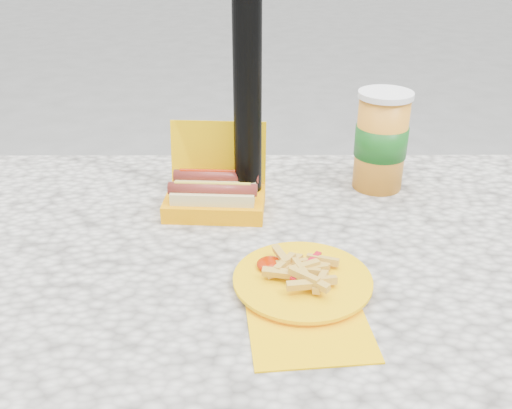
{
  "coord_description": "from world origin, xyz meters",
  "views": [
    {
      "loc": [
        0.01,
        -0.81,
        1.24
      ],
      "look_at": [
        0.01,
        0.06,
        0.8
      ],
      "focal_mm": 40.0,
      "sensor_mm": 36.0,
      "label": 1
    }
  ],
  "objects_px": {
    "umbrella_pole": "(247,11)",
    "soda_cup": "(381,141)",
    "fries_plate": "(302,282)",
    "hotdog_box": "(215,193)"
  },
  "relations": [
    {
      "from": "hotdog_box",
      "to": "soda_cup",
      "type": "distance_m",
      "value": 0.34
    },
    {
      "from": "fries_plate",
      "to": "hotdog_box",
      "type": "bearing_deg",
      "value": 119.3
    },
    {
      "from": "umbrella_pole",
      "to": "soda_cup",
      "type": "xyz_separation_m",
      "value": [
        0.26,
        0.07,
        -0.25
      ]
    },
    {
      "from": "fries_plate",
      "to": "umbrella_pole",
      "type": "bearing_deg",
      "value": 106.35
    },
    {
      "from": "soda_cup",
      "to": "umbrella_pole",
      "type": "bearing_deg",
      "value": -164.04
    },
    {
      "from": "umbrella_pole",
      "to": "fries_plate",
      "type": "bearing_deg",
      "value": -73.65
    },
    {
      "from": "soda_cup",
      "to": "hotdog_box",
      "type": "bearing_deg",
      "value": -162.88
    },
    {
      "from": "hotdog_box",
      "to": "fries_plate",
      "type": "bearing_deg",
      "value": -57.16
    },
    {
      "from": "hotdog_box",
      "to": "umbrella_pole",
      "type": "bearing_deg",
      "value": 25.49
    },
    {
      "from": "umbrella_pole",
      "to": "soda_cup",
      "type": "height_order",
      "value": "umbrella_pole"
    }
  ]
}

